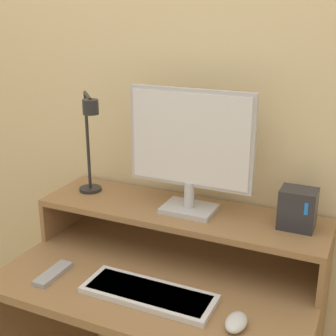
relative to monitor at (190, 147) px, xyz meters
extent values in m
cube|color=beige|center=(-0.03, 0.18, 0.08)|extent=(6.00, 0.05, 2.50)
cube|color=olive|center=(-0.03, -0.17, -0.42)|extent=(1.03, 0.62, 0.03)
cube|color=olive|center=(-0.53, -0.17, -0.80)|extent=(0.03, 0.62, 0.74)
cube|color=olive|center=(-0.54, 0.00, -0.33)|extent=(0.02, 0.29, 0.15)
cube|color=olive|center=(0.47, 0.00, -0.33)|extent=(0.02, 0.29, 0.15)
cube|color=olive|center=(-0.03, 0.00, -0.25)|extent=(1.03, 0.29, 0.02)
cube|color=#BCBCC1|center=(0.00, 0.00, -0.23)|extent=(0.18, 0.13, 0.02)
cylinder|color=#BCBCC1|center=(0.00, 0.00, -0.17)|extent=(0.04, 0.04, 0.09)
cube|color=#B7B7BC|center=(0.00, 0.00, 0.03)|extent=(0.44, 0.02, 0.33)
cube|color=silver|center=(0.00, -0.01, 0.03)|extent=(0.41, 0.01, 0.31)
cylinder|color=black|center=(-0.42, 0.02, -0.23)|extent=(0.09, 0.09, 0.01)
cylinder|color=black|center=(-0.42, 0.02, -0.04)|extent=(0.01, 0.01, 0.37)
cylinder|color=black|center=(-0.37, -0.03, 0.15)|extent=(0.11, 0.12, 0.01)
cylinder|color=black|center=(-0.33, -0.09, 0.12)|extent=(0.05, 0.05, 0.05)
cube|color=#28282D|center=(0.36, 0.03, -0.17)|extent=(0.11, 0.09, 0.13)
cube|color=#1972F2|center=(0.39, -0.02, -0.15)|extent=(0.01, 0.00, 0.04)
cube|color=silver|center=(-0.01, -0.29, -0.39)|extent=(0.42, 0.15, 0.02)
cube|color=#AFAFB3|center=(-0.01, -0.29, -0.39)|extent=(0.38, 0.12, 0.01)
ellipsoid|color=silver|center=(0.28, -0.32, -0.39)|extent=(0.06, 0.10, 0.03)
cube|color=#99999E|center=(-0.35, -0.32, -0.40)|extent=(0.05, 0.16, 0.02)
camera|label=1|loc=(0.56, -1.39, 0.44)|focal=50.00mm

